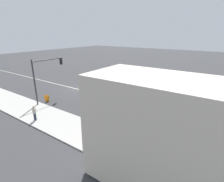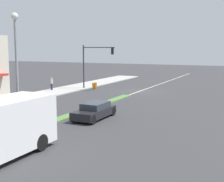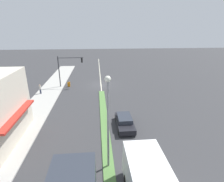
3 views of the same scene
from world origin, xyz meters
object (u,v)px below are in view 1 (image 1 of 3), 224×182
at_px(pedestrian, 34,113).
at_px(warning_aframe_sign, 47,98).
at_px(sedan_dark, 181,102).
at_px(traffic_signal_main, 44,73).

relative_size(pedestrian, warning_aframe_sign, 1.88).
bearing_deg(sedan_dark, traffic_signal_main, -60.71).
xyz_separation_m(traffic_signal_main, pedestrian, (4.01, 3.56, -2.95)).
height_order(pedestrian, sedan_dark, pedestrian).
height_order(pedestrian, warning_aframe_sign, pedestrian).
bearing_deg(pedestrian, traffic_signal_main, -138.45).
height_order(traffic_signal_main, sedan_dark, traffic_signal_main).
bearing_deg(warning_aframe_sign, pedestrian, 42.31).
xyz_separation_m(pedestrian, warning_aframe_sign, (-4.10, -3.73, -0.52)).
relative_size(pedestrian, sedan_dark, 0.37).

